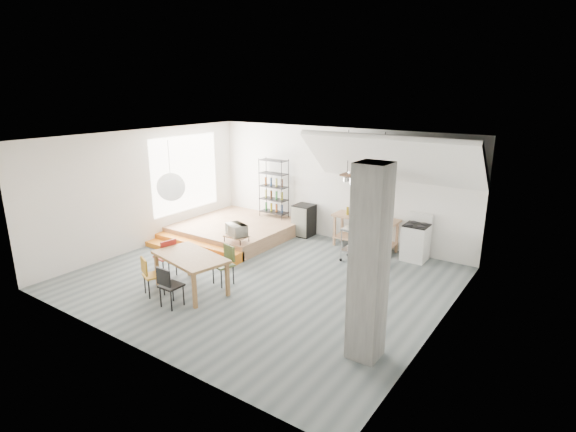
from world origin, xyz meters
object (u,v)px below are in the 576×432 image
Objects in this scene: stove at (416,242)px; mini_fridge at (304,220)px; rolling_cart at (360,241)px; dining_table at (190,259)px.

stove reaches higher than mini_fridge.
stove reaches higher than rolling_cart.
rolling_cart is at bearing 69.41° from dining_table.
mini_fridge is at bearing 154.99° from rolling_cart.
dining_table is at bearing -89.42° from mini_fridge.
rolling_cart is at bearing -138.99° from stove.
mini_fridge is at bearing 179.26° from stove.
mini_fridge is at bearing 102.26° from dining_table.
rolling_cart reaches higher than dining_table.
dining_table is at bearing -126.56° from stove.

